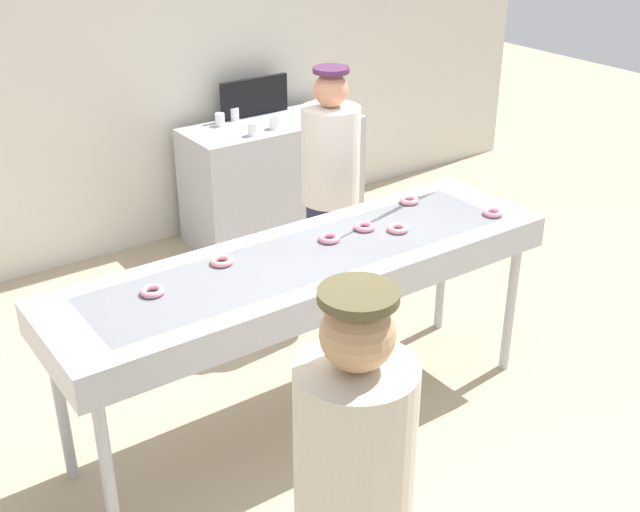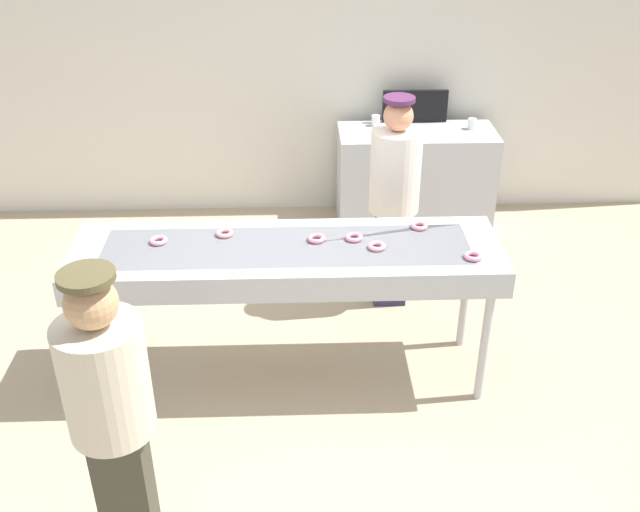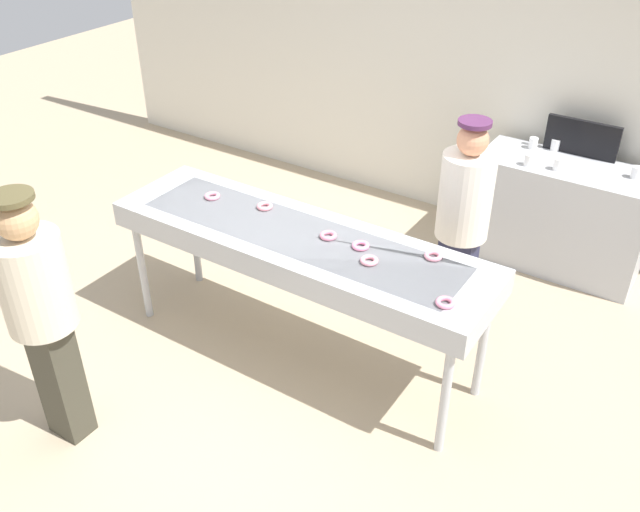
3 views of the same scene
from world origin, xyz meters
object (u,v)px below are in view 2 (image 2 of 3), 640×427
object	(u,v)px
plain_donut_5	(436,203)
paper_cup_4	(385,130)
plain_donut_3	(316,231)
plain_donut_0	(379,226)
paper_cup_1	(340,137)
fryer_conveyor	(339,239)
plain_donut_4	(171,255)
prep_counter	(351,180)
plain_donut_2	(423,225)
customer_waiting	(462,366)
paper_cup_2	(310,141)
paper_cup_0	(382,127)
plain_donut_9	(462,204)
paper_cup_3	(396,133)
menu_display	(343,119)
plain_donut_1	(259,246)
plain_donut_7	(295,252)
worker_baker	(279,201)
plain_donut_6	(216,252)
plain_donut_8	(434,214)

from	to	relation	value
plain_donut_5	paper_cup_4	world-z (taller)	plain_donut_5
plain_donut_3	plain_donut_0	bearing A→B (deg)	-17.43
plain_donut_5	paper_cup_1	world-z (taller)	plain_donut_5
fryer_conveyor	plain_donut_4	distance (m)	1.12
plain_donut_3	prep_counter	distance (m)	2.27
plain_donut_2	customer_waiting	world-z (taller)	customer_waiting
plain_donut_4	paper_cup_2	xyz separation A→B (m)	(1.77, 1.78, -0.10)
paper_cup_0	paper_cup_2	bearing A→B (deg)	-174.38
plain_donut_2	plain_donut_9	xyz separation A→B (m)	(0.46, 0.16, 0.00)
plain_donut_4	paper_cup_4	size ratio (longest dim) A/B	1.15
plain_donut_2	paper_cup_3	world-z (taller)	plain_donut_2
plain_donut_0	plain_donut_5	world-z (taller)	same
plain_donut_0	menu_display	size ratio (longest dim) A/B	0.27
plain_donut_3	plain_donut_2	bearing A→B (deg)	-19.52
customer_waiting	plain_donut_5	bearing A→B (deg)	59.04
plain_donut_1	plain_donut_7	size ratio (longest dim) A/B	1.00
plain_donut_1	paper_cup_0	world-z (taller)	plain_donut_1
plain_donut_2	paper_cup_1	xyz separation A→B (m)	(0.46, 2.13, -0.10)
prep_counter	paper_cup_1	size ratio (longest dim) A/B	11.39
plain_donut_7	customer_waiting	world-z (taller)	customer_waiting
fryer_conveyor	plain_donut_9	world-z (taller)	plain_donut_9
plain_donut_2	worker_baker	bearing A→B (deg)	128.99
plain_donut_1	customer_waiting	world-z (taller)	customer_waiting
plain_donut_0	worker_baker	bearing A→B (deg)	119.34
paper_cup_4	plain_donut_3	bearing A→B (deg)	-132.39
plain_donut_1	paper_cup_1	size ratio (longest dim) A/B	1.15
fryer_conveyor	paper_cup_4	xyz separation A→B (m)	(1.53, 1.89, -0.00)
plain_donut_7	prep_counter	xyz separation A→B (m)	(1.49, 1.99, -0.58)
plain_donut_7	prep_counter	distance (m)	2.55
plain_donut_6	paper_cup_1	world-z (taller)	plain_donut_6
plain_donut_2	customer_waiting	distance (m)	1.29
plain_donut_8	paper_cup_4	bearing A→B (deg)	67.58
plain_donut_6	plain_donut_3	bearing A→B (deg)	-1.50
plain_donut_2	paper_cup_1	bearing A→B (deg)	77.88
plain_donut_8	plain_donut_0	bearing A→B (deg)	179.22
plain_donut_7	plain_donut_9	xyz separation A→B (m)	(1.40, 0.10, 0.00)
plain_donut_9	customer_waiting	distance (m)	1.67
plain_donut_6	plain_donut_9	distance (m)	1.86
plain_donut_8	plain_donut_5	bearing A→B (deg)	50.08
worker_baker	menu_display	xyz separation A→B (m)	(1.27, 1.38, 0.09)
plain_donut_8	prep_counter	size ratio (longest dim) A/B	0.10
plain_donut_9	paper_cup_0	size ratio (longest dim) A/B	1.15
plain_donut_6	paper_cup_3	size ratio (longest dim) A/B	1.15
prep_counter	paper_cup_3	bearing A→B (deg)	-7.13
plain_donut_4	fryer_conveyor	bearing A→B (deg)	-7.16
plain_donut_3	paper_cup_4	world-z (taller)	plain_donut_3
plain_donut_4	worker_baker	distance (m)	1.07
plain_donut_0	plain_donut_3	xyz separation A→B (m)	(-0.41, 0.13, 0.00)
paper_cup_1	plain_donut_4	bearing A→B (deg)	-139.90
plain_donut_3	paper_cup_1	xyz separation A→B (m)	(1.15, 1.88, -0.10)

